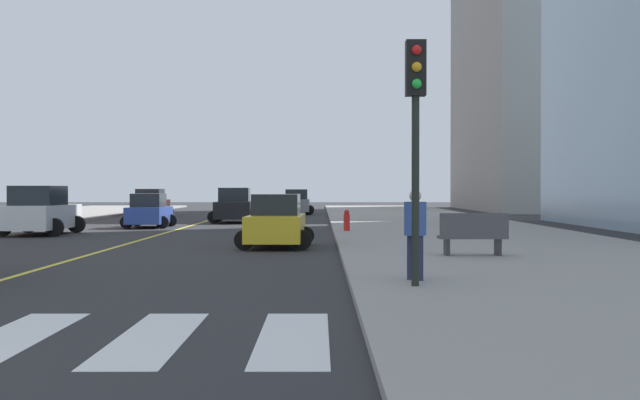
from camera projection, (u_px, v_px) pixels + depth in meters
sidewalk_kerb_east at (494, 246)px, 26.66m from camera, size 10.00×120.00×0.15m
lane_divider_paint at (201, 223)px, 46.66m from camera, size 0.16×80.00×0.01m
parking_garage_concrete at (574, 63)px, 73.44m from camera, size 18.00×24.00×25.96m
car_gray_second at (296, 203)px, 61.36m from camera, size 2.59×4.15×1.85m
car_black_third at (234, 206)px, 46.75m from camera, size 2.82×4.43×1.95m
car_white_fourth at (40, 212)px, 34.52m from camera, size 2.89×4.57×2.02m
car_red_fifth at (151, 203)px, 57.27m from camera, size 2.64×4.23×1.89m
car_blue_sixth at (149, 212)px, 40.86m from camera, size 2.32×3.72×1.67m
car_yellow_seventh at (276, 222)px, 27.11m from camera, size 2.47×3.90×1.73m
traffic_light_near_corner at (416, 113)px, 15.02m from camera, size 0.36×0.41×4.43m
park_bench at (473, 235)px, 21.88m from camera, size 1.81×0.59×1.12m
pedestrian_waiting_east at (415, 230)px, 16.04m from camera, size 0.43×0.43×1.74m
fire_hydrant at (347, 221)px, 34.67m from camera, size 0.26×0.26×0.89m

